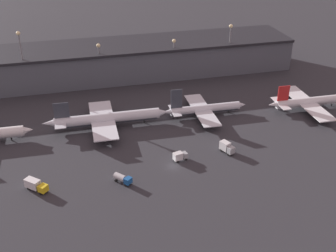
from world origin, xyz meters
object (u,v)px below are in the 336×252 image
service_vehicle_4 (180,156)px  airplane_1 (107,119)px  airplane_3 (309,102)px  service_vehicle_3 (123,178)px  service_vehicle_2 (35,185)px  airplane_2 (204,109)px  service_vehicle_1 (227,147)px

service_vehicle_4 → airplane_1: bearing=111.6°
airplane_1 → airplane_3: bearing=-1.8°
airplane_3 → service_vehicle_3: (-83.26, -32.54, -1.47)m
service_vehicle_2 → service_vehicle_4: size_ratio=1.40×
airplane_2 → service_vehicle_4: (-18.45, -29.64, -1.13)m
airplane_2 → service_vehicle_3: (-38.97, -37.30, -1.30)m
airplane_2 → service_vehicle_2: size_ratio=4.83×
airplane_3 → service_vehicle_1: bearing=-151.0°
airplane_2 → service_vehicle_4: bearing=-120.4°
airplane_3 → service_vehicle_2: size_ratio=5.08×
airplane_3 → service_vehicle_3: bearing=-157.2°
airplane_3 → service_vehicle_3: 89.41m
airplane_1 → service_vehicle_3: airplane_1 is taller
service_vehicle_1 → service_vehicle_2: size_ratio=0.82×
airplane_2 → airplane_3: 44.54m
service_vehicle_3 → airplane_3: bearing=70.6°
airplane_1 → service_vehicle_3: 37.33m
airplane_1 → service_vehicle_4: 36.26m
airplane_2 → service_vehicle_2: 73.65m
airplane_3 → airplane_2: bearing=175.3°
service_vehicle_4 → service_vehicle_1: bearing=-10.0°
airplane_3 → airplane_1: bearing=178.2°
service_vehicle_1 → service_vehicle_4: (-17.15, -1.07, -0.27)m
airplane_1 → airplane_2: (39.29, 0.03, -0.66)m
airplane_1 → service_vehicle_1: airplane_1 is taller
airplane_1 → service_vehicle_4: airplane_1 is taller
service_vehicle_3 → service_vehicle_2: bearing=-136.8°
airplane_2 → service_vehicle_3: airplane_2 is taller
airplane_3 → service_vehicle_1: 51.44m
service_vehicle_1 → service_vehicle_4: size_ratio=1.16×
airplane_3 → service_vehicle_2: (-109.33, -29.78, -1.16)m
airplane_2 → airplane_1: bearing=-178.5°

